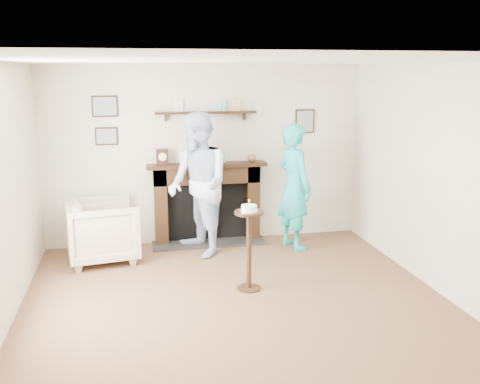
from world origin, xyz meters
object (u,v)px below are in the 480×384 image
armchair (104,260)px  man (199,253)px  pedestal_table (249,235)px  woman (293,247)px

armchair → man: (1.25, 0.00, 0.00)m
armchair → pedestal_table: pedestal_table is taller
man → pedestal_table: bearing=-1.3°
woman → man: bearing=72.8°
armchair → pedestal_table: bearing=-137.6°
man → woman: (1.31, -0.00, 0.00)m
armchair → man: 1.25m
armchair → man: size_ratio=0.46×
pedestal_table → woman: bearing=54.8°
armchair → pedestal_table: size_ratio=0.84×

